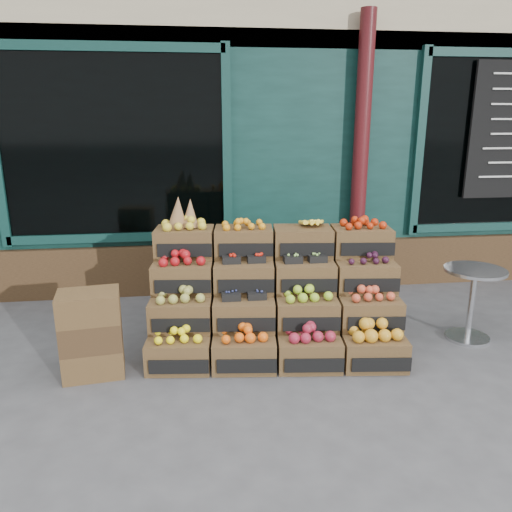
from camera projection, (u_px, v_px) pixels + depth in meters
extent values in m
plane|color=#454548|center=(291.00, 377.00, 4.13)|extent=(60.00, 60.00, 0.00)
cube|color=#0E312C|center=(234.00, 95.00, 8.44)|extent=(12.00, 6.00, 4.80)
cube|color=#0E312C|center=(256.00, 167.00, 5.87)|extent=(12.00, 0.12, 3.00)
cube|color=#3F2B19|center=(257.00, 266.00, 6.13)|extent=(12.00, 0.18, 0.60)
cube|color=black|center=(114.00, 146.00, 5.54)|extent=(2.40, 0.06, 2.00)
cylinder|color=#461013|center=(361.00, 158.00, 5.80)|extent=(0.18, 0.18, 3.20)
cube|color=brown|center=(179.00, 353.00, 4.25)|extent=(0.57, 0.43, 0.27)
cube|color=black|center=(176.00, 367.00, 4.07)|extent=(0.49, 0.07, 0.12)
cube|color=yellow|center=(178.00, 334.00, 4.20)|extent=(0.46, 0.33, 0.09)
cube|color=brown|center=(244.00, 352.00, 4.26)|extent=(0.57, 0.43, 0.27)
cube|color=black|center=(244.00, 366.00, 4.08)|extent=(0.49, 0.07, 0.12)
cube|color=#DF550F|center=(244.00, 333.00, 4.21)|extent=(0.46, 0.33, 0.10)
cube|color=brown|center=(309.00, 352.00, 4.27)|extent=(0.57, 0.43, 0.27)
cube|color=black|center=(312.00, 366.00, 4.09)|extent=(0.49, 0.07, 0.12)
cube|color=maroon|center=(310.00, 332.00, 4.22)|extent=(0.46, 0.33, 0.10)
cube|color=brown|center=(373.00, 351.00, 4.29)|extent=(0.57, 0.43, 0.27)
cube|color=black|center=(379.00, 365.00, 4.10)|extent=(0.49, 0.07, 0.12)
cube|color=orange|center=(375.00, 330.00, 4.23)|extent=(0.46, 0.33, 0.12)
cube|color=brown|center=(181.00, 314.00, 4.40)|extent=(0.57, 0.43, 0.27)
cube|color=black|center=(178.00, 326.00, 4.21)|extent=(0.49, 0.07, 0.12)
cube|color=olive|center=(180.00, 295.00, 4.35)|extent=(0.46, 0.33, 0.09)
cube|color=brown|center=(244.00, 313.00, 4.41)|extent=(0.57, 0.43, 0.27)
cube|color=black|center=(244.00, 325.00, 4.22)|extent=(0.49, 0.07, 0.12)
cube|color=navy|center=(244.00, 297.00, 4.37)|extent=(0.46, 0.33, 0.03)
cube|color=brown|center=(307.00, 313.00, 4.42)|extent=(0.57, 0.43, 0.27)
cube|color=black|center=(309.00, 324.00, 4.24)|extent=(0.49, 0.07, 0.12)
cube|color=#90B527|center=(307.00, 294.00, 4.37)|extent=(0.46, 0.33, 0.09)
cube|color=brown|center=(369.00, 312.00, 4.43)|extent=(0.57, 0.43, 0.27)
cube|color=black|center=(374.00, 324.00, 4.25)|extent=(0.49, 0.07, 0.12)
cube|color=#C3472B|center=(370.00, 293.00, 4.38)|extent=(0.46, 0.33, 0.09)
cube|color=brown|center=(183.00, 277.00, 4.54)|extent=(0.57, 0.43, 0.27)
cube|color=black|center=(180.00, 287.00, 4.36)|extent=(0.49, 0.07, 0.12)
cube|color=maroon|center=(182.00, 258.00, 4.49)|extent=(0.46, 0.33, 0.09)
cube|color=brown|center=(244.00, 276.00, 4.55)|extent=(0.57, 0.43, 0.27)
cube|color=black|center=(244.00, 286.00, 4.37)|extent=(0.49, 0.07, 0.12)
cube|color=#B3190C|center=(244.00, 260.00, 4.51)|extent=(0.46, 0.33, 0.04)
cube|color=brown|center=(305.00, 276.00, 4.56)|extent=(0.57, 0.43, 0.27)
cube|color=black|center=(307.00, 286.00, 4.38)|extent=(0.49, 0.07, 0.12)
cube|color=#80AD51|center=(305.00, 260.00, 4.52)|extent=(0.46, 0.33, 0.03)
cube|color=brown|center=(365.00, 275.00, 4.57)|extent=(0.57, 0.43, 0.27)
cube|color=black|center=(370.00, 285.00, 4.39)|extent=(0.49, 0.07, 0.12)
cube|color=black|center=(366.00, 258.00, 4.53)|extent=(0.46, 0.33, 0.07)
cube|color=brown|center=(185.00, 242.00, 4.68)|extent=(0.57, 0.43, 0.27)
cube|color=black|center=(182.00, 250.00, 4.50)|extent=(0.49, 0.07, 0.12)
cube|color=gold|center=(184.00, 223.00, 4.64)|extent=(0.46, 0.33, 0.09)
cube|color=brown|center=(244.00, 242.00, 4.70)|extent=(0.57, 0.43, 0.27)
cube|color=black|center=(244.00, 250.00, 4.51)|extent=(0.49, 0.07, 0.12)
cube|color=orange|center=(244.00, 224.00, 4.65)|extent=(0.46, 0.33, 0.07)
cube|color=brown|center=(303.00, 242.00, 4.71)|extent=(0.57, 0.43, 0.27)
cube|color=black|center=(305.00, 250.00, 4.52)|extent=(0.49, 0.07, 0.12)
cube|color=yellow|center=(303.00, 223.00, 4.66)|extent=(0.46, 0.33, 0.08)
cube|color=brown|center=(361.00, 241.00, 4.72)|extent=(0.57, 0.43, 0.27)
cube|color=black|center=(366.00, 249.00, 4.54)|extent=(0.49, 0.07, 0.12)
cube|color=#B3260A|center=(362.00, 223.00, 4.67)|extent=(0.46, 0.33, 0.08)
cube|color=#3F2B19|center=(275.00, 340.00, 4.49)|extent=(2.23, 0.60, 0.27)
cube|color=#3F2B19|center=(274.00, 317.00, 4.67)|extent=(2.23, 0.60, 0.54)
cube|color=#3F2B19|center=(273.00, 295.00, 4.85)|extent=(2.23, 0.60, 0.80)
cone|color=olive|center=(178.00, 212.00, 4.60)|extent=(0.19, 0.19, 0.31)
cone|color=olive|center=(190.00, 213.00, 4.66)|extent=(0.16, 0.16, 0.27)
cube|color=brown|center=(94.00, 361.00, 4.14)|extent=(0.52, 0.39, 0.24)
cube|color=#3F2B19|center=(91.00, 334.00, 4.08)|extent=(0.52, 0.39, 0.24)
cube|color=brown|center=(89.00, 307.00, 4.01)|extent=(0.52, 0.39, 0.24)
cylinder|color=silver|center=(467.00, 337.00, 4.83)|extent=(0.41, 0.41, 0.03)
cylinder|color=silver|center=(471.00, 305.00, 4.74)|extent=(0.06, 0.06, 0.68)
cylinder|color=silver|center=(475.00, 270.00, 4.65)|extent=(0.56, 0.56, 0.03)
imported|color=#154C1C|center=(161.00, 204.00, 6.28)|extent=(0.85, 0.69, 2.00)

